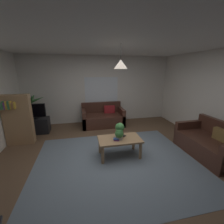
{
  "coord_description": "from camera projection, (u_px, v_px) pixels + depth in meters",
  "views": [
    {
      "loc": [
        -0.73,
        -3.08,
        2.02
      ],
      "look_at": [
        0.0,
        0.3,
        1.05
      ],
      "focal_mm": 24.07,
      "sensor_mm": 36.0,
      "label": 1
    }
  ],
  "objects": [
    {
      "name": "pendant_lamp",
      "position": [
        121.0,
        64.0,
        3.09
      ],
      "size": [
        0.29,
        0.29,
        0.5
      ],
      "color": "black"
    },
    {
      "name": "wall_right",
      "position": [
        222.0,
        100.0,
        3.82
      ],
      "size": [
        0.06,
        5.46,
        2.54
      ],
      "primitive_type": "cube",
      "color": "silver",
      "rests_on": "ground"
    },
    {
      "name": "floor",
      "position": [
        115.0,
        158.0,
        3.6
      ],
      "size": [
        5.57,
        5.46,
        0.02
      ],
      "primitive_type": "cube",
      "color": "brown",
      "rests_on": "ground"
    },
    {
      "name": "potted_palm_corner",
      "position": [
        33.0,
        114.0,
        5.26
      ],
      "size": [
        0.83,
        0.85,
        1.31
      ],
      "color": "#4C4C51",
      "rests_on": "ground"
    },
    {
      "name": "couch_right_side",
      "position": [
        210.0,
        144.0,
        3.65
      ],
      "size": [
        0.86,
        1.51,
        0.82
      ],
      "rotation": [
        0.0,
        0.0,
        -1.57
      ],
      "color": "#47281E",
      "rests_on": "ground"
    },
    {
      "name": "remote_on_table_0",
      "position": [
        123.0,
        136.0,
        3.63
      ],
      "size": [
        0.17,
        0.12,
        0.02
      ],
      "primitive_type": "cube",
      "rotation": [
        0.0,
        0.0,
        5.17
      ],
      "color": "black",
      "rests_on": "coffee_table"
    },
    {
      "name": "tv",
      "position": [
        32.0,
        111.0,
        4.78
      ],
      "size": [
        0.78,
        0.16,
        0.49
      ],
      "color": "black",
      "rests_on": "tv_stand"
    },
    {
      "name": "book_on_table_0",
      "position": [
        116.0,
        140.0,
        3.44
      ],
      "size": [
        0.13,
        0.11,
        0.03
      ],
      "primitive_type": "cube",
      "rotation": [
        0.0,
        0.0,
        -0.29
      ],
      "color": "#72387F",
      "rests_on": "coffee_table"
    },
    {
      "name": "potted_plant_on_table",
      "position": [
        119.0,
        131.0,
        3.46
      ],
      "size": [
        0.23,
        0.26,
        0.39
      ],
      "color": "beige",
      "rests_on": "coffee_table"
    },
    {
      "name": "tv_stand",
      "position": [
        35.0,
        126.0,
        4.93
      ],
      "size": [
        0.9,
        0.44,
        0.5
      ],
      "primitive_type": "cube",
      "color": "black",
      "rests_on": "ground"
    },
    {
      "name": "wall_back",
      "position": [
        99.0,
        90.0,
        5.84
      ],
      "size": [
        5.69,
        0.06,
        2.54
      ],
      "primitive_type": "cube",
      "color": "silver",
      "rests_on": "ground"
    },
    {
      "name": "book_on_table_1",
      "position": [
        116.0,
        139.0,
        3.44
      ],
      "size": [
        0.14,
        0.12,
        0.02
      ],
      "primitive_type": "cube",
      "rotation": [
        0.0,
        0.0,
        -0.23
      ],
      "color": "#2D4C8C",
      "rests_on": "coffee_table"
    },
    {
      "name": "bookshelf_corner",
      "position": [
        18.0,
        119.0,
        4.09
      ],
      "size": [
        0.7,
        0.31,
        1.4
      ],
      "color": "#A87F56",
      "rests_on": "ground"
    },
    {
      "name": "couch_under_window",
      "position": [
        103.0,
        118.0,
        5.64
      ],
      "size": [
        1.52,
        0.86,
        0.82
      ],
      "color": "#47281E",
      "rests_on": "ground"
    },
    {
      "name": "window_pane",
      "position": [
        102.0,
        92.0,
        5.86
      ],
      "size": [
        1.28,
        0.01,
        1.16
      ],
      "primitive_type": "cube",
      "color": "white"
    },
    {
      "name": "coffee_table",
      "position": [
        120.0,
        142.0,
        3.57
      ],
      "size": [
        1.01,
        0.58,
        0.46
      ],
      "color": "#A87F56",
      "rests_on": "ground"
    },
    {
      "name": "ceiling",
      "position": [
        115.0,
        41.0,
        2.9
      ],
      "size": [
        5.57,
        5.46,
        0.02
      ],
      "primitive_type": "cube",
      "color": "white"
    },
    {
      "name": "rug",
      "position": [
        117.0,
        162.0,
        3.4
      ],
      "size": [
        3.62,
        3.0,
        0.01
      ],
      "primitive_type": "cube",
      "color": "slate",
      "rests_on": "ground"
    }
  ]
}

